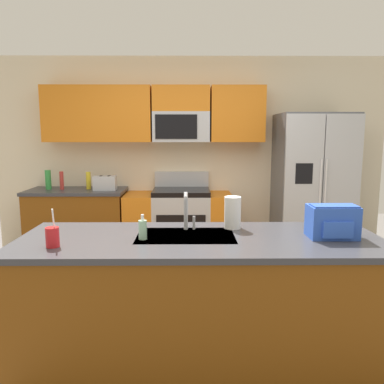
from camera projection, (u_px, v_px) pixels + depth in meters
The scene contains 15 objects.
ground_plane at pixel (190, 325), 3.20m from camera, with size 9.00×9.00×0.00m, color #66605B.
kitchen_wall_unit at pixel (179, 144), 5.03m from camera, with size 5.20×0.43×2.60m.
back_counter at pixel (78, 224), 4.90m from camera, with size 1.23×0.63×0.90m.
range_oven at pixel (179, 224), 4.91m from camera, with size 1.36×0.61×1.10m.
refrigerator at pixel (312, 188), 4.78m from camera, with size 0.90×0.76×1.85m.
island_counter at pixel (200, 299), 2.67m from camera, with size 2.49×0.90×0.90m.
toaster at pixel (105, 183), 4.77m from camera, with size 0.28×0.16×0.18m.
pepper_mill at pixel (62, 181), 4.81m from camera, with size 0.05×0.05×0.23m, color #B2332D.
bottle_yellow at pixel (88, 181), 4.85m from camera, with size 0.06×0.06×0.22m, color yellow.
bottle_green at pixel (48, 180), 4.82m from camera, with size 0.07×0.07×0.25m, color green.
sink_faucet at pixel (187, 208), 2.76m from camera, with size 0.08×0.21×0.28m.
drink_cup_red at pixel (52, 237), 2.37m from camera, with size 0.08×0.08×0.25m.
soap_dispenser at pixel (143, 229), 2.54m from camera, with size 0.06×0.06×0.17m.
paper_towel_roll at pixel (233, 213), 2.83m from camera, with size 0.12×0.12×0.24m, color white.
backpack at pixel (333, 221), 2.57m from camera, with size 0.32×0.22×0.23m.
Camera 1 is at (-0.01, -2.99, 1.60)m, focal length 35.43 mm.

